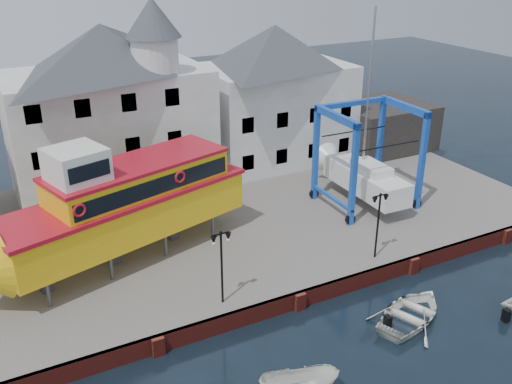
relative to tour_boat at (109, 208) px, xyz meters
name	(u,v)px	position (x,y,z in m)	size (l,w,h in m)	color
ground	(299,309)	(7.93, -7.79, -4.54)	(140.00, 140.00, 0.00)	black
hardstanding	(217,220)	(7.93, 3.21, -4.04)	(44.00, 22.00, 1.00)	#5E5851
quay_wall	(298,300)	(7.93, -7.68, -4.04)	(44.00, 0.47, 1.00)	maroon
building_white_main	(110,108)	(3.06, 10.61, 2.81)	(14.00, 8.30, 14.00)	silver
building_white_right	(274,94)	(16.93, 11.21, 2.06)	(12.00, 8.00, 11.20)	silver
shed_dark	(381,125)	(26.93, 9.21, -1.54)	(8.00, 7.00, 4.00)	black
lamp_post_left	(221,249)	(3.93, -6.59, -0.36)	(1.12, 0.32, 4.20)	black
lamp_post_right	(379,209)	(13.93, -6.59, -0.36)	(1.12, 0.32, 4.20)	black
tour_boat	(109,208)	(0.00, 0.00, 0.00)	(17.66, 8.84, 7.50)	#59595E
travel_lift	(360,170)	(18.09, 0.68, -1.27)	(6.45, 9.03, 13.56)	#103AB8
motorboat_b	(411,319)	(12.68, -11.34, -4.54)	(3.57, 5.00, 1.04)	white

